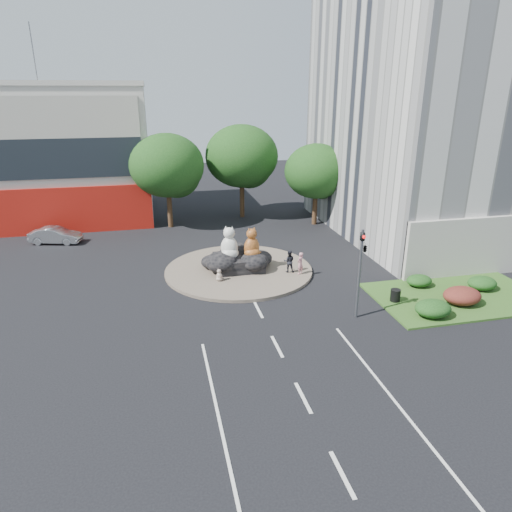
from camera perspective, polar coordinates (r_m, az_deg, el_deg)
The scene contains 23 objects.
ground at distance 22.50m, azimuth 2.65°, elevation -11.25°, with size 120.00×120.00×0.00m, color black.
roundabout_island at distance 31.21m, azimuth -2.18°, elevation -1.75°, with size 10.00×10.00×0.20m, color brown.
rock_plinth at distance 31.01m, azimuth -2.19°, elevation -0.80°, with size 3.20×2.60×0.90m, color black, non-canonical shape.
shophouse_block at distance 48.46m, azimuth -28.52°, elevation 11.18°, with size 25.20×12.30×17.40m.
office_tower at distance 43.15m, azimuth 26.00°, elevation 26.00°, with size 20.00×20.00×35.00m, color silver.
grass_verge at distance 29.91m, azimuth 23.87°, elevation -4.64°, with size 10.00×6.00×0.12m, color #29521B.
tree_left at distance 41.10m, azimuth -10.96°, elevation 10.69°, with size 6.46×6.46×8.27m.
tree_mid at distance 43.81m, azimuth -1.73°, elevation 12.00°, with size 6.84×6.84×8.76m.
tree_right at distance 41.74m, azimuth 7.61°, elevation 10.15°, with size 5.70×5.70×7.30m.
hedge_near_green at distance 26.58m, azimuth 21.25°, elevation -6.13°, with size 2.00×1.60×0.90m, color black.
hedge_red at distance 28.69m, azimuth 24.36°, elevation -4.54°, with size 2.20×1.76×0.99m, color #4D1419.
hedge_mid_green at distance 31.29m, azimuth 26.43°, elevation -3.05°, with size 1.80×1.44×0.81m, color black.
hedge_back_green at distance 30.27m, azimuth 19.72°, elevation -2.91°, with size 1.60×1.28×0.72m, color black.
traffic_light at distance 24.34m, azimuth 13.19°, elevation 0.16°, with size 0.44×1.24×5.00m.
street_lamp at distance 32.86m, azimuth 21.10°, elevation 6.17°, with size 2.34×0.22×8.06m.
cat_white at distance 30.23m, azimuth -3.36°, elevation 1.76°, with size 1.33×1.16×2.22m, color beige, non-canonical shape.
cat_tabby at distance 30.39m, azimuth -0.55°, elevation 1.74°, with size 1.24×1.08×2.07m, color #C55D29, non-canonical shape.
kitten_calico at distance 29.17m, azimuth -4.62°, elevation -2.34°, with size 0.49×0.42×0.81m, color beige, non-canonical shape.
kitten_white at distance 30.49m, azimuth 0.60°, elevation -1.16°, with size 0.54×0.47×0.91m, color white, non-canonical shape.
pedestrian_pink at distance 30.15m, azimuth 5.55°, elevation -0.90°, with size 0.55×0.36×1.50m, color #C8818C.
pedestrian_dark at distance 30.41m, azimuth 4.15°, elevation -0.66°, with size 0.74×0.57×1.52m, color black.
parked_car at distance 40.16m, azimuth -23.78°, elevation 2.38°, with size 1.40×4.01×1.32m, color #9FA2A6.
litter_bin at distance 27.73m, azimuth 17.02°, elevation -4.72°, with size 0.57×0.57×0.72m, color black.
Camera 1 is at (-5.24, -18.51, 11.68)m, focal length 32.00 mm.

